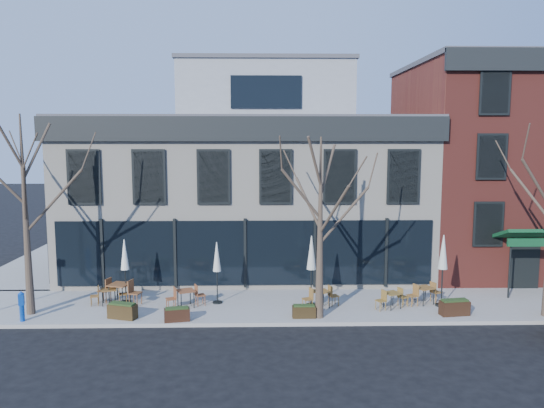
{
  "coord_description": "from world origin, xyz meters",
  "views": [
    {
      "loc": [
        0.71,
        -23.92,
        7.14
      ],
      "look_at": [
        1.28,
        2.0,
        3.9
      ],
      "focal_mm": 35.0,
      "sensor_mm": 36.0,
      "label": 1
    }
  ],
  "objects": [
    {
      "name": "ground",
      "position": [
        0.0,
        0.0,
        0.0
      ],
      "size": [
        120.0,
        120.0,
        0.0
      ],
      "primitive_type": "plane",
      "color": "black",
      "rests_on": "ground"
    },
    {
      "name": "sidewalk_front",
      "position": [
        3.25,
        -2.15,
        0.07
      ],
      "size": [
        33.5,
        4.7,
        0.15
      ],
      "primitive_type": "cube",
      "color": "gray",
      "rests_on": "ground"
    },
    {
      "name": "sidewalk_side",
      "position": [
        -11.25,
        6.0,
        0.07
      ],
      "size": [
        4.5,
        12.0,
        0.15
      ],
      "primitive_type": "cube",
      "color": "gray",
      "rests_on": "ground"
    },
    {
      "name": "corner_building",
      "position": [
        0.07,
        5.07,
        4.72
      ],
      "size": [
        18.39,
        10.39,
        11.1
      ],
      "color": "beige",
      "rests_on": "ground"
    },
    {
      "name": "red_brick_building",
      "position": [
        13.0,
        4.98,
        5.64
      ],
      "size": [
        8.2,
        11.78,
        11.18
      ],
      "color": "maroon",
      "rests_on": "ground"
    },
    {
      "name": "tree_corner",
      "position": [
        -8.49,
        -3.2,
        4.25
      ],
      "size": [
        3.93,
        3.98,
        7.92
      ],
      "color": "#382B21",
      "rests_on": "sidewalk_front"
    },
    {
      "name": "tree_mid",
      "position": [
        3.01,
        -3.9,
        3.79
      ],
      "size": [
        3.5,
        3.55,
        7.04
      ],
      "color": "#382B21",
      "rests_on": "sidewalk_front"
    },
    {
      "name": "call_box",
      "position": [
        -8.45,
        -4.09,
        0.78
      ],
      "size": [
        0.24,
        0.24,
        1.19
      ],
      "color": "#0C40A7",
      "rests_on": "sidewalk_front"
    },
    {
      "name": "cafe_set_0",
      "position": [
        -5.28,
        -1.94,
        0.68
      ],
      "size": [
        2.03,
        1.04,
        1.04
      ],
      "color": "brown",
      "rests_on": "sidewalk_front"
    },
    {
      "name": "cafe_set_1",
      "position": [
        -5.71,
        -2.06,
        0.57
      ],
      "size": [
        1.59,
        0.75,
        0.81
      ],
      "color": "brown",
      "rests_on": "sidewalk_front"
    },
    {
      "name": "cafe_set_2",
      "position": [
        -2.41,
        -2.51,
        0.6
      ],
      "size": [
        1.7,
        1.05,
        0.88
      ],
      "color": "brown",
      "rests_on": "sidewalk_front"
    },
    {
      "name": "cafe_set_3",
      "position": [
        3.2,
        -2.66,
        0.59
      ],
      "size": [
        1.67,
        0.95,
        0.86
      ],
      "color": "brown",
      "rests_on": "sidewalk_front"
    },
    {
      "name": "cafe_set_4",
      "position": [
        6.13,
        -2.84,
        0.57
      ],
      "size": [
        1.56,
        0.99,
        0.81
      ],
      "color": "brown",
      "rests_on": "sidewalk_front"
    },
    {
      "name": "cafe_set_5",
      "position": [
        7.65,
        -2.29,
        0.6
      ],
      "size": [
        1.71,
        1.03,
        0.88
      ],
      "color": "brown",
      "rests_on": "sidewalk_front"
    },
    {
      "name": "umbrella_0",
      "position": [
        -5.05,
        -1.83,
        2.08
      ],
      "size": [
        0.44,
        0.44,
        2.74
      ],
      "color": "black",
      "rests_on": "sidewalk_front"
    },
    {
      "name": "umbrella_1",
      "position": [
        -1.14,
        -1.99,
        2.01
      ],
      "size": [
        0.42,
        0.42,
        2.64
      ],
      "color": "black",
      "rests_on": "sidewalk_front"
    },
    {
      "name": "umbrella_3",
      "position": [
        2.82,
        -2.47,
        2.26
      ],
      "size": [
        0.48,
        0.48,
        2.99
      ],
      "color": "black",
      "rests_on": "sidewalk_front"
    },
    {
      "name": "umbrella_4",
      "position": [
        8.27,
        -2.59,
        2.28
      ],
      "size": [
        0.48,
        0.48,
        3.02
      ],
      "color": "black",
      "rests_on": "sidewalk_front"
    },
    {
      "name": "planter_0",
      "position": [
        -4.68,
        -3.85,
        0.46
      ],
      "size": [
        1.19,
        0.75,
        0.62
      ],
      "color": "#322410",
      "rests_on": "sidewalk_front"
    },
    {
      "name": "planter_1",
      "position": [
        -2.51,
        -4.2,
        0.42
      ],
      "size": [
        1.02,
        0.56,
        0.54
      ],
      "color": "black",
      "rests_on": "sidewalk_front"
    },
    {
      "name": "planter_2",
      "position": [
        2.4,
        -3.9,
        0.4
      ],
      "size": [
        0.91,
        0.37,
        0.51
      ],
      "color": "black",
      "rests_on": "sidewalk_front"
    },
    {
      "name": "planter_3",
      "position": [
        8.4,
        -3.74,
        0.47
      ],
      "size": [
        1.2,
        0.62,
        0.64
      ],
      "color": "black",
      "rests_on": "sidewalk_front"
    }
  ]
}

